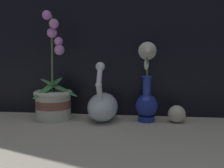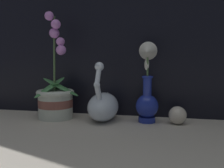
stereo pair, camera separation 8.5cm
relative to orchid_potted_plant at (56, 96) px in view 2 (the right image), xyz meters
The scene contains 5 objects.
ground_plane 0.28m from the orchid_potted_plant, 27.40° to the right, with size 2.80×2.80×0.00m, color #BCB2A3.
orchid_potted_plant is the anchor object (origin of this frame).
swan_figurine 0.20m from the orchid_potted_plant, ahead, with size 0.12×0.21×0.23m.
blue_vase 0.37m from the orchid_potted_plant, ahead, with size 0.09×0.11×0.31m.
glass_sphere 0.48m from the orchid_potted_plant, ahead, with size 0.07×0.07×0.07m.
Camera 2 is at (0.20, -0.85, 0.26)m, focal length 42.00 mm.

